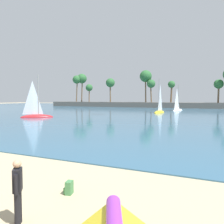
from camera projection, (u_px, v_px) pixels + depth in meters
name	position (u px, v px, depth m)	size (l,w,h in m)	color
sea	(193.00, 110.00, 60.35)	(220.00, 108.11, 0.06)	#33607F
palm_headland	(192.00, 97.00, 73.66)	(108.80, 6.94, 12.83)	#605B54
person_rigging_by_gear	(18.00, 190.00, 5.84)	(0.38, 0.45, 1.67)	black
backpack_spare	(69.00, 188.00, 7.73)	(0.32, 0.34, 0.44)	#47844C
sailboat_near_shore	(159.00, 109.00, 49.90)	(1.85, 5.46, 7.83)	yellow
sailboat_mid_bay	(177.00, 108.00, 58.69)	(2.63, 5.11, 7.11)	white
sailboat_toward_headland	(36.00, 113.00, 37.77)	(4.89, 4.54, 7.46)	red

